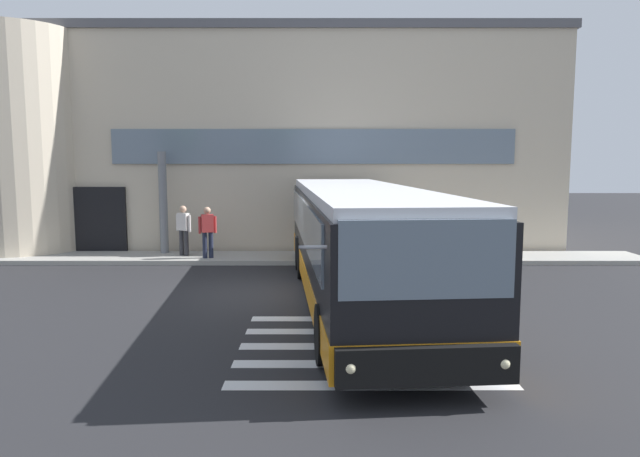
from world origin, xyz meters
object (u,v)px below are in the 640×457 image
entry_support_column (161,203)px  safety_bollard_yellow (300,253)px  bus_main_foreground (357,246)px  passenger_by_doorway (206,230)px  passenger_near_column (181,228)px

entry_support_column → safety_bollard_yellow: 5.32m
bus_main_foreground → passenger_by_doorway: size_ratio=7.33×
passenger_near_column → safety_bollard_yellow: 4.24m
entry_support_column → passenger_near_column: 1.26m
entry_support_column → safety_bollard_yellow: entry_support_column is taller
bus_main_foreground → passenger_near_column: bearing=133.6°
bus_main_foreground → safety_bollard_yellow: (-1.48, 4.48, -0.89)m
passenger_near_column → passenger_by_doorway: same height
passenger_near_column → entry_support_column: bearing=146.1°
entry_support_column → bus_main_foreground: size_ratio=0.28×
entry_support_column → passenger_near_column: (0.80, -0.54, -0.80)m
passenger_near_column → safety_bollard_yellow: bearing=-17.5°
passenger_by_doorway → passenger_near_column: bearing=150.6°
entry_support_column → bus_main_foreground: 8.90m
entry_support_column → safety_bollard_yellow: size_ratio=3.85×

